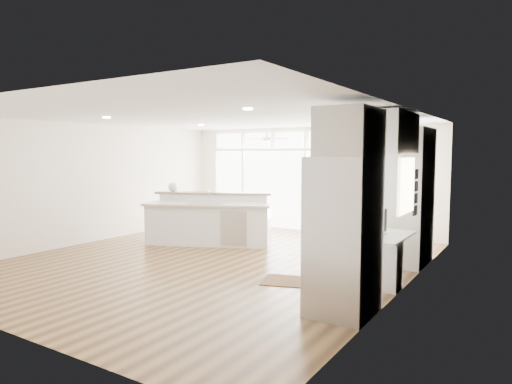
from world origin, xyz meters
The scene contains 23 objects.
floor centered at (0.00, 0.00, -0.01)m, with size 7.00×8.00×0.02m, color #492F16.
ceiling centered at (0.00, 0.00, 2.70)m, with size 7.00×8.00×0.02m, color white.
wall_back centered at (0.00, 4.00, 1.35)m, with size 7.00×0.04×2.70m, color white.
wall_left centered at (-3.50, 0.00, 1.35)m, with size 0.04×8.00×2.70m, color white.
wall_right centered at (3.50, 0.00, 1.35)m, with size 0.04×8.00×2.70m, color white.
glass_wall centered at (0.00, 3.94, 1.05)m, with size 5.80×0.06×2.08m, color white.
transom_row centered at (0.00, 3.94, 2.38)m, with size 5.90×0.06×0.40m, color white.
desk_window centered at (3.46, 0.30, 1.55)m, with size 0.04×0.85×0.85m, color white.
ceiling_fan centered at (-0.50, 2.80, 2.48)m, with size 1.16×1.16×0.32m, color white.
recessed_lights centered at (0.00, 0.20, 2.68)m, with size 3.40×3.00×0.02m, color white.
oven_cabinet centered at (3.17, 1.80, 1.25)m, with size 0.64×1.20×2.50m, color white.
desk_nook centered at (3.13, 0.30, 0.38)m, with size 0.72×1.30×0.76m, color white.
upper_cabinets centered at (3.17, 0.30, 2.35)m, with size 0.64×1.30×0.64m, color white.
refrigerator centered at (3.11, -1.35, 1.00)m, with size 0.76×0.90×2.00m, color #B3B3B8.
fridge_cabinet centered at (3.17, -1.35, 2.30)m, with size 0.64×0.90×0.60m, color white.
framed_photos centered at (3.46, 0.92, 1.40)m, with size 0.06×0.22×0.80m, color black.
kitchen_island centered at (-1.05, 1.20, 0.57)m, with size 2.85×1.07×1.13m, color white.
rug centered at (1.91, -0.43, 0.01)m, with size 0.93×0.67×0.01m, color #371E11.
office_chair centered at (2.86, 0.50, 0.52)m, with size 0.55×0.50×1.05m, color black.
fishbowl centered at (-2.09, 1.19, 1.25)m, with size 0.23×0.23×0.23m, color silver.
monitor centered at (3.05, 0.30, 0.96)m, with size 0.08×0.49×0.41m, color black.
keyboard centered at (2.88, 0.30, 0.77)m, with size 0.12×0.32×0.02m, color silver.
potted_plant centered at (3.17, 1.80, 2.63)m, with size 0.29×0.33×0.26m, color #376129.
Camera 1 is at (5.20, -6.76, 2.06)m, focal length 32.00 mm.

